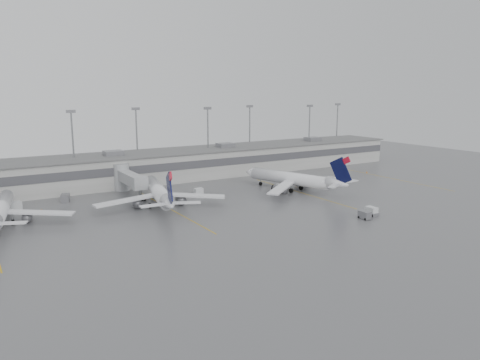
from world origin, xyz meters
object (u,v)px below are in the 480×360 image
jet_far_left (0,210)px  jet_mid_left (159,192)px  jet_mid_right (295,179)px  baggage_tug (371,212)px

jet_far_left → jet_mid_left: size_ratio=0.94×
jet_mid_right → baggage_tug: (-0.91, -27.14, -2.55)m
jet_mid_left → jet_far_left: bearing=-171.4°
jet_mid_left → baggage_tug: jet_mid_left is taller
jet_far_left → baggage_tug: jet_far_left is taller
jet_mid_left → baggage_tug: 46.00m
jet_mid_left → jet_mid_right: (35.82, -2.71, -0.01)m
jet_far_left → jet_mid_right: 67.65m
jet_far_left → jet_mid_left: jet_mid_left is taller
jet_mid_left → jet_mid_right: 35.92m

